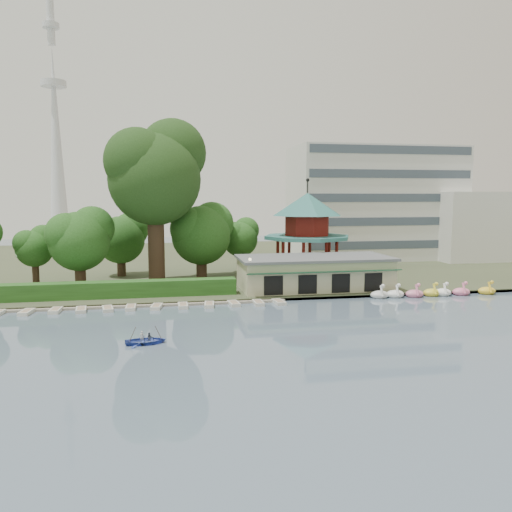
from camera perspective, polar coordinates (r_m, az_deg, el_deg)
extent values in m
plane|color=slate|center=(38.77, 2.02, -10.54)|extent=(220.00, 220.00, 0.00)
cube|color=#424930|center=(89.21, -5.29, -0.56)|extent=(220.00, 70.00, 0.40)
cube|color=gray|center=(55.21, -1.91, -5.13)|extent=(220.00, 0.60, 0.30)
cube|color=gray|center=(54.65, -14.49, -5.50)|extent=(34.00, 1.60, 0.24)
cube|color=#BAB790|center=(61.58, 6.65, -2.00)|extent=(18.00, 8.00, 3.60)
cube|color=#595B5E|center=(61.32, 6.68, -0.19)|extent=(18.60, 8.60, 0.30)
cube|color=#194C2D|center=(57.42, 7.93, -1.84)|extent=(18.00, 1.59, 0.45)
cylinder|color=#BAB790|center=(71.80, 5.80, -1.70)|extent=(10.40, 10.40, 1.20)
cylinder|color=#2D6B65|center=(71.25, 5.85, 2.16)|extent=(12.40, 12.40, 0.50)
cylinder|color=maroon|center=(71.13, 5.86, 3.48)|extent=(6.40, 6.40, 2.80)
cone|color=#2D6B65|center=(71.03, 5.89, 5.90)|extent=(10.00, 10.00, 3.20)
cylinder|color=black|center=(71.04, 5.92, 7.91)|extent=(0.16, 0.16, 1.80)
cube|color=silver|center=(94.18, 13.35, 5.90)|extent=(30.00, 14.00, 20.00)
cube|color=silver|center=(96.82, 23.45, 3.17)|extent=(14.00, 10.00, 12.00)
cone|color=silver|center=(180.29, -21.88, 12.17)|extent=(6.00, 6.00, 60.00)
cylinder|color=silver|center=(189.26, -22.50, 24.91)|extent=(2.40, 2.40, 24.00)
cylinder|color=silver|center=(183.01, -22.14, 17.78)|extent=(8.00, 8.00, 2.00)
cylinder|color=silver|center=(187.43, -22.41, 23.17)|extent=(5.20, 5.20, 1.60)
cube|color=#28581D|center=(57.94, -17.28, -3.71)|extent=(30.00, 2.00, 1.80)
cylinder|color=black|center=(56.68, -0.68, -2.50)|extent=(0.12, 0.12, 4.00)
sphere|color=beige|center=(56.38, -0.69, -0.40)|extent=(0.36, 0.36, 0.36)
cylinder|color=#3A281C|center=(64.37, -11.34, 1.50)|extent=(2.07, 2.07, 10.75)
sphere|color=#214017|center=(64.15, -11.50, 8.59)|extent=(11.51, 11.51, 11.51)
sphere|color=#214017|center=(66.09, -9.52, 11.56)|extent=(8.63, 8.63, 8.63)
sphere|color=#214017|center=(63.17, -13.42, 10.53)|extent=(8.05, 8.05, 8.05)
cylinder|color=#3A281C|center=(63.50, -19.44, -1.56)|extent=(1.28, 1.28, 4.73)
sphere|color=#28581D|center=(63.11, -19.57, 1.59)|extent=(7.10, 7.10, 7.10)
sphere|color=#28581D|center=(63.85, -18.21, 3.06)|extent=(5.33, 5.33, 5.33)
sphere|color=#28581D|center=(62.55, -20.83, 2.36)|extent=(4.97, 4.97, 4.97)
cylinder|color=#3A281C|center=(68.61, -23.88, -1.55)|extent=(0.83, 0.83, 3.80)
sphere|color=#28581D|center=(68.29, -23.99, 0.79)|extent=(4.61, 4.61, 4.61)
sphere|color=#28581D|center=(68.65, -23.16, 1.87)|extent=(3.46, 3.46, 3.46)
sphere|color=#28581D|center=(67.97, -24.77, 1.37)|extent=(3.23, 3.23, 3.23)
cylinder|color=#3A281C|center=(68.86, -6.24, -0.57)|extent=(1.45, 1.45, 4.77)
sphere|color=#28581D|center=(68.50, -6.28, 2.36)|extent=(8.06, 8.06, 8.06)
sphere|color=#28581D|center=(69.74, -5.05, 3.71)|extent=(6.05, 6.05, 6.05)
sphere|color=#28581D|center=(67.54, -7.44, 3.10)|extent=(5.64, 5.64, 5.64)
cylinder|color=#3A281C|center=(73.53, -1.81, -0.37)|extent=(0.93, 0.93, 4.00)
sphere|color=#28581D|center=(73.22, -1.82, 1.93)|extent=(5.16, 5.16, 5.16)
sphere|color=#28581D|center=(74.05, -1.13, 2.97)|extent=(3.87, 3.87, 3.87)
sphere|color=#28581D|center=(72.52, -2.47, 2.51)|extent=(3.61, 3.61, 3.61)
cylinder|color=#3A281C|center=(72.91, -15.14, -0.61)|extent=(1.20, 1.20, 4.14)
sphere|color=#28581D|center=(72.60, -15.21, 1.79)|extent=(6.67, 6.67, 6.67)
sphere|color=#28581D|center=(73.40, -14.14, 2.91)|extent=(5.00, 5.00, 5.00)
sphere|color=#28581D|center=(71.97, -16.20, 2.38)|extent=(4.67, 4.67, 4.67)
ellipsoid|color=silver|center=(59.15, 13.94, -4.33)|extent=(2.16, 1.44, 0.99)
cylinder|color=silver|center=(58.56, 14.17, -3.90)|extent=(0.26, 0.79, 1.29)
sphere|color=silver|center=(58.17, 14.32, -3.33)|extent=(0.44, 0.44, 0.44)
ellipsoid|color=white|center=(60.00, 15.61, -4.23)|extent=(2.16, 1.44, 0.99)
cylinder|color=white|center=(59.41, 15.86, -3.80)|extent=(0.26, 0.79, 1.29)
sphere|color=white|center=(59.04, 16.01, -3.23)|extent=(0.44, 0.44, 0.44)
ellipsoid|color=pink|center=(60.85, 17.66, -4.15)|extent=(2.16, 1.44, 0.99)
cylinder|color=pink|center=(60.27, 17.93, -3.73)|extent=(0.26, 0.79, 1.29)
sphere|color=pink|center=(59.90, 18.09, -3.16)|extent=(0.44, 0.44, 0.44)
ellipsoid|color=yellow|center=(62.18, 19.48, -3.99)|extent=(2.16, 1.44, 0.99)
cylinder|color=yellow|center=(61.62, 19.76, -3.57)|extent=(0.26, 0.79, 1.29)
sphere|color=yellow|center=(61.25, 19.92, -3.02)|extent=(0.44, 0.44, 0.44)
ellipsoid|color=white|center=(62.71, 20.52, -3.94)|extent=(2.16, 1.44, 0.99)
cylinder|color=white|center=(62.16, 20.80, -3.53)|extent=(0.26, 0.79, 1.29)
sphere|color=white|center=(61.80, 20.97, -2.98)|extent=(0.44, 0.44, 0.44)
ellipsoid|color=pink|center=(63.98, 22.39, -3.81)|extent=(2.16, 1.44, 0.99)
cylinder|color=pink|center=(63.44, 22.68, -3.41)|extent=(0.26, 0.79, 1.29)
sphere|color=pink|center=(63.08, 22.86, -2.87)|extent=(0.44, 0.44, 0.44)
ellipsoid|color=yellow|center=(65.86, 24.87, -3.64)|extent=(2.16, 1.44, 0.99)
cylinder|color=yellow|center=(65.33, 25.17, -3.25)|extent=(0.26, 0.79, 1.29)
sphere|color=yellow|center=(64.99, 25.35, -2.73)|extent=(0.44, 0.44, 0.44)
cube|color=beige|center=(54.68, -24.74, -5.85)|extent=(1.26, 2.40, 0.36)
cube|color=beige|center=(54.34, -21.93, -5.79)|extent=(1.09, 2.34, 0.36)
cube|color=beige|center=(53.72, -19.36, -5.82)|extent=(1.26, 2.40, 0.36)
cube|color=beige|center=(53.36, -16.60, -5.80)|extent=(1.36, 2.43, 0.36)
cube|color=beige|center=(53.34, -14.11, -5.73)|extent=(1.03, 2.31, 0.36)
cube|color=beige|center=(53.15, -11.30, -5.70)|extent=(1.35, 2.43, 0.36)
cube|color=beige|center=(53.19, -8.34, -5.63)|extent=(1.01, 2.30, 0.36)
cube|color=beige|center=(53.33, -5.36, -5.55)|extent=(1.24, 2.39, 0.36)
cube|color=beige|center=(53.68, -2.54, -5.45)|extent=(1.20, 2.38, 0.36)
cube|color=beige|center=(53.95, 0.28, -5.38)|extent=(1.01, 2.30, 0.36)
cube|color=beige|center=(54.41, 2.63, -5.28)|extent=(1.22, 2.39, 0.36)
imported|color=#3349A4|center=(40.82, -12.49, -9.13)|extent=(4.67, 3.46, 0.93)
imported|color=silver|center=(41.01, -12.91, -8.95)|extent=(0.33, 0.23, 0.88)
imported|color=#3B4355|center=(40.60, -12.07, -9.11)|extent=(0.43, 0.35, 0.85)
cylinder|color=#3A281C|center=(40.92, -14.19, -9.30)|extent=(0.94, 0.29, 2.01)
cylinder|color=#3A281C|center=(40.83, -10.78, -9.25)|extent=(0.94, 0.29, 2.01)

